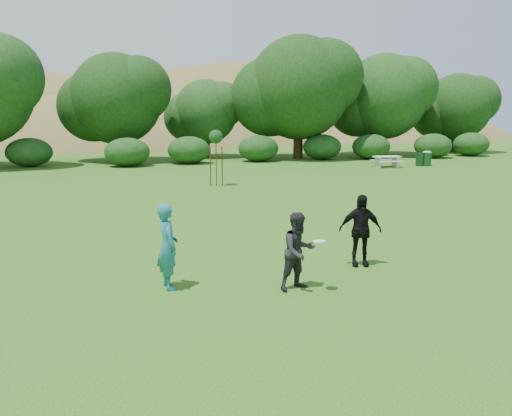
{
  "coord_description": "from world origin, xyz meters",
  "views": [
    {
      "loc": [
        -3.46,
        -10.32,
        3.78
      ],
      "look_at": [
        0.0,
        3.0,
        1.1
      ],
      "focal_mm": 35.0,
      "sensor_mm": 36.0,
      "label": 1
    }
  ],
  "objects": [
    {
      "name": "ground",
      "position": [
        0.0,
        0.0,
        0.0
      ],
      "size": [
        120.0,
        120.0,
        0.0
      ],
      "primitive_type": "plane",
      "color": "#19470C",
      "rests_on": "ground"
    },
    {
      "name": "tree_row",
      "position": [
        3.23,
        28.68,
        4.87
      ],
      "size": [
        53.92,
        10.38,
        9.62
      ],
      "color": "#3A2616",
      "rests_on": "ground"
    },
    {
      "name": "player_teal",
      "position": [
        -2.7,
        0.15,
        0.93
      ],
      "size": [
        0.57,
        0.76,
        1.87
      ],
      "primitive_type": "imported",
      "rotation": [
        0.0,
        0.0,
        1.77
      ],
      "color": "#1B6F79",
      "rests_on": "ground"
    },
    {
      "name": "trash_can_near",
      "position": [
        16.41,
        20.51,
        0.45
      ],
      "size": [
        0.6,
        0.6,
        0.9
      ],
      "primitive_type": "cylinder",
      "color": "#123217",
      "rests_on": "ground"
    },
    {
      "name": "frisbee",
      "position": [
        0.36,
        -0.89,
        1.1
      ],
      "size": [
        0.27,
        0.27,
        0.04
      ],
      "color": "white",
      "rests_on": "ground"
    },
    {
      "name": "sapling",
      "position": [
        0.95,
        14.75,
        2.42
      ],
      "size": [
        0.7,
        0.7,
        2.85
      ],
      "color": "#3A2A16",
      "rests_on": "ground"
    },
    {
      "name": "player_black",
      "position": [
        2.03,
        0.6,
        0.9
      ],
      "size": [
        1.12,
        0.68,
        1.79
      ],
      "primitive_type": "imported",
      "rotation": [
        0.0,
        0.0,
        -0.25
      ],
      "color": "black",
      "rests_on": "ground"
    },
    {
      "name": "trash_can_lidded",
      "position": [
        16.83,
        20.35,
        0.54
      ],
      "size": [
        0.6,
        0.6,
        1.05
      ],
      "color": "#153B19",
      "rests_on": "ground"
    },
    {
      "name": "picnic_table",
      "position": [
        13.73,
        20.36,
        0.52
      ],
      "size": [
        1.8,
        1.48,
        0.76
      ],
      "color": "beige",
      "rests_on": "ground"
    },
    {
      "name": "hillside",
      "position": [
        -0.56,
        68.45,
        -11.97
      ],
      "size": [
        150.0,
        72.0,
        52.0
      ],
      "color": "olive",
      "rests_on": "ground"
    },
    {
      "name": "player_grey",
      "position": [
        0.0,
        -0.62,
        0.84
      ],
      "size": [
        0.97,
        0.85,
        1.69
      ],
      "primitive_type": "imported",
      "rotation": [
        0.0,
        0.0,
        0.29
      ],
      "color": "black",
      "rests_on": "ground"
    }
  ]
}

